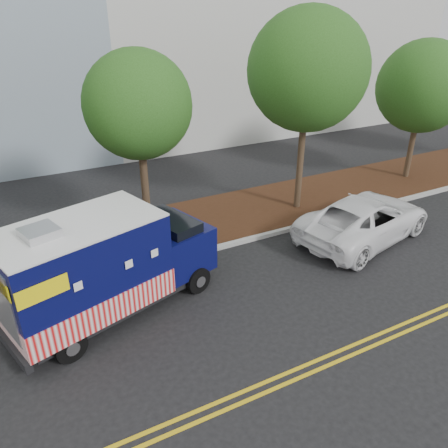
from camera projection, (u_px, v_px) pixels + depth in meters
ground at (170, 288)px, 13.11m from camera, size 120.00×120.00×0.00m
curb at (155, 264)px, 14.19m from camera, size 120.00×0.18×0.15m
mulch_strip at (135, 237)px, 15.85m from camera, size 120.00×4.00×0.15m
centerline_near at (244, 391)px, 9.58m from camera, size 120.00×0.10×0.01m
centerline_far at (250, 399)px, 9.38m from camera, size 120.00×0.10×0.01m
tree_b at (138, 106)px, 13.68m from camera, size 3.44×3.44×6.52m
tree_c at (308, 71)px, 15.70m from camera, size 4.40×4.40×7.70m
tree_d at (423, 87)px, 19.41m from camera, size 4.06×4.06×6.40m
sign_post at (2, 264)px, 12.03m from camera, size 0.06×0.06×2.40m
food_truck at (102, 269)px, 11.43m from camera, size 6.22×3.71×3.10m
white_car at (365, 219)px, 15.59m from camera, size 6.03×3.76×1.56m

